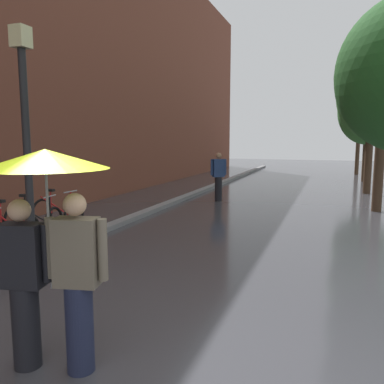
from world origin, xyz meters
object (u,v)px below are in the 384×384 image
object	(u,v)px
parked_bicycle_2	(34,220)
street_lamp_post	(26,133)
pedestrian_walking_midground	(218,176)
parked_bicycle_3	(58,213)
street_tree_5	(360,109)
couple_under_umbrella	(48,225)
parked_bicycle_1	(9,228)
street_tree_4	(368,111)
street_tree_3	(372,94)

from	to	relation	value
parked_bicycle_2	street_lamp_post	bearing A→B (deg)	-48.57
pedestrian_walking_midground	parked_bicycle_3	bearing A→B (deg)	-114.81
street_tree_5	street_lamp_post	distance (m)	22.24
pedestrian_walking_midground	couple_under_umbrella	bearing A→B (deg)	-82.57
parked_bicycle_1	parked_bicycle_2	xyz separation A→B (m)	(-0.10, 0.84, 0.00)
pedestrian_walking_midground	street_tree_4	bearing A→B (deg)	57.76
parked_bicycle_1	street_lamp_post	size ratio (longest dim) A/B	0.29
parked_bicycle_3	street_tree_3	bearing A→B (deg)	50.19
street_tree_3	street_tree_4	size ratio (longest dim) A/B	1.07
street_tree_4	street_lamp_post	xyz separation A→B (m)	(-6.06, -17.09, -1.31)
street_tree_3	parked_bicycle_3	bearing A→B (deg)	-129.81
parked_bicycle_1	parked_bicycle_2	bearing A→B (deg)	97.03
parked_bicycle_3	pedestrian_walking_midground	size ratio (longest dim) A/B	0.66
parked_bicycle_3	couple_under_umbrella	xyz separation A→B (m)	(3.94, -4.99, 1.04)
couple_under_umbrella	pedestrian_walking_midground	size ratio (longest dim) A/B	1.23
couple_under_umbrella	parked_bicycle_2	bearing A→B (deg)	133.48
street_tree_5	parked_bicycle_1	distance (m)	21.84
street_tree_3	parked_bicycle_1	distance (m)	13.84
couple_under_umbrella	street_lamp_post	xyz separation A→B (m)	(-2.04, 2.01, 0.88)
parked_bicycle_1	parked_bicycle_3	distance (m)	1.75
street_lamp_post	pedestrian_walking_midground	xyz separation A→B (m)	(0.67, 8.54, -1.41)
parked_bicycle_1	pedestrian_walking_midground	bearing A→B (deg)	71.80
street_tree_4	street_lamp_post	distance (m)	18.18
street_tree_4	couple_under_umbrella	bearing A→B (deg)	-101.89
parked_bicycle_1	street_lamp_post	world-z (taller)	street_lamp_post
parked_bicycle_2	pedestrian_walking_midground	xyz separation A→B (m)	(2.50, 6.46, 0.50)
street_tree_5	parked_bicycle_1	world-z (taller)	street_tree_5
street_tree_3	street_tree_5	distance (m)	9.10
parked_bicycle_2	parked_bicycle_3	bearing A→B (deg)	94.09
parked_bicycle_1	street_tree_3	bearing A→B (deg)	55.53
street_tree_3	pedestrian_walking_midground	distance (m)	7.07
street_tree_5	parked_bicycle_1	size ratio (longest dim) A/B	4.62
street_tree_5	pedestrian_walking_midground	xyz separation A→B (m)	(-5.25, -12.84, -3.15)
street_tree_3	parked_bicycle_1	xyz separation A→B (m)	(-7.57, -11.03, -3.55)
parked_bicycle_2	street_lamp_post	distance (m)	3.37
street_tree_5	street_lamp_post	size ratio (longest dim) A/B	1.35
street_lamp_post	street_tree_4	bearing A→B (deg)	70.47
parked_bicycle_2	parked_bicycle_1	bearing A→B (deg)	-82.97
couple_under_umbrella	parked_bicycle_1	bearing A→B (deg)	139.25
couple_under_umbrella	street_tree_3	bearing A→B (deg)	75.11
street_tree_3	parked_bicycle_2	size ratio (longest dim) A/B	4.90
street_tree_5	parked_bicycle_2	bearing A→B (deg)	-111.89
pedestrian_walking_midground	parked_bicycle_1	bearing A→B (deg)	-108.20
street_tree_4	parked_bicycle_3	xyz separation A→B (m)	(-7.96, -14.11, -3.23)
couple_under_umbrella	street_lamp_post	size ratio (longest dim) A/B	0.54
street_lamp_post	pedestrian_walking_midground	distance (m)	8.68
street_tree_3	parked_bicycle_2	bearing A→B (deg)	-126.98
street_tree_4	parked_bicycle_2	distance (m)	17.27
couple_under_umbrella	street_lamp_post	world-z (taller)	street_lamp_post
street_tree_5	pedestrian_walking_midground	size ratio (longest dim) A/B	3.04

